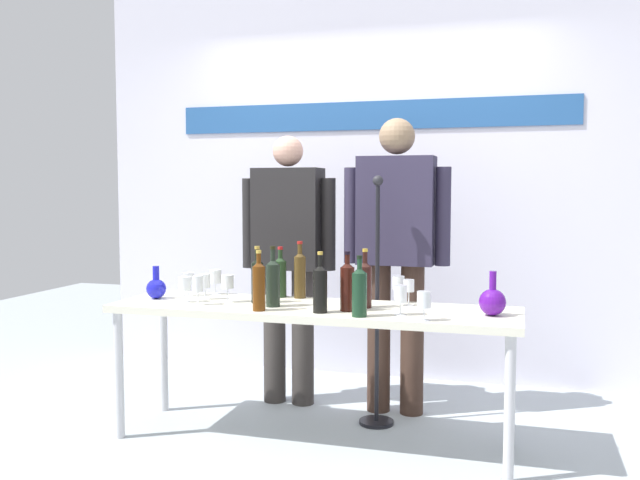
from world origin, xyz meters
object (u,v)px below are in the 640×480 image
Objects in this scene: wine_glass_right_1 at (398,283)px; wine_glass_left_4 at (205,282)px; wine_bottle_7 at (365,283)px; decanter_blue_right at (492,301)px; wine_glass_right_3 at (424,300)px; wine_glass_left_0 at (198,285)px; wine_glass_right_2 at (400,295)px; wine_glass_left_1 at (215,277)px; presenter_right at (396,244)px; wine_bottle_2 at (347,285)px; wine_bottle_3 at (320,287)px; wine_bottle_8 at (280,275)px; wine_bottle_1 at (273,281)px; decanter_blue_left at (156,288)px; wine_bottle_0 at (300,273)px; wine_bottle_5 at (359,290)px; wine_glass_left_2 at (185,284)px; wine_glass_left_5 at (227,282)px; display_table at (312,318)px; wine_bottle_6 at (257,279)px; presenter_left at (288,252)px; wine_glass_left_3 at (188,279)px; wine_glass_right_0 at (409,287)px; microphone_stand at (377,343)px.

wine_glass_left_4 is at bearing -169.79° from wine_glass_right_1.
decanter_blue_right is at bearing -4.00° from wine_bottle_7.
wine_bottle_7 reaches higher than wine_glass_right_3.
wine_glass_left_0 is 1.07× the size of wine_glass_right_2.
wine_glass_left_4 is at bearing 104.43° from wine_glass_left_0.
wine_glass_left_1 is at bearing 100.96° from wine_glass_left_0.
wine_glass_left_0 reaches higher than wine_glass_right_1.
presenter_right is 0.60m from wine_bottle_7.
decanter_blue_right reaches higher than wine_glass_left_1.
presenter_right reaches higher than wine_glass_right_3.
wine_bottle_2 is 0.15m from wine_bottle_3.
wine_bottle_2 is at bearing -122.47° from wine_glass_right_1.
wine_bottle_1 is at bearing -77.61° from wine_bottle_8.
decanter_blue_right reaches higher than wine_glass_right_1.
wine_glass_right_2 is at bearing -4.47° from decanter_blue_left.
wine_bottle_0 reaches higher than wine_glass_right_2.
wine_bottle_5 is 2.14× the size of wine_glass_left_2.
wine_glass_right_2 is (0.21, -0.16, -0.03)m from wine_bottle_7.
wine_glass_right_2 is at bearing -36.06° from wine_bottle_7.
wine_bottle_5 is 0.97× the size of wine_bottle_7.
wine_glass_right_2 is (0.98, -0.12, -0.01)m from wine_glass_left_5.
wine_bottle_6 reaches higher than display_table.
presenter_right is (-0.59, 0.62, 0.22)m from decanter_blue_right.
wine_bottle_8 is (0.08, -0.37, -0.10)m from presenter_left.
display_table is at bearing 144.69° from wine_bottle_5.
wine_bottle_3 reaches higher than wine_bottle_5.
wine_glass_left_3 is at bearing -175.14° from wine_glass_right_1.
display_table is at bearing 158.33° from wine_bottle_2.
wine_glass_right_0 is at bearing 90.62° from wine_glass_right_2.
wine_glass_right_1 is at bearing 113.23° from wine_glass_right_3.
wine_bottle_1 reaches higher than wine_glass_left_4.
wine_glass_left_1 is 1.22m from wine_glass_right_2.
wine_bottle_7 is 1.07× the size of wine_bottle_8.
wine_glass_left_4 is (-0.65, 0.05, 0.16)m from display_table.
wine_glass_right_3 is (0.20, -0.48, -0.01)m from wine_glass_right_1.
wine_glass_right_3 is at bearing -20.76° from display_table.
microphone_stand is (0.06, 0.45, -0.40)m from wine_bottle_2.
decanter_blue_right is at bearing -25.92° from presenter_left.
wine_glass_left_5 is at bearing -52.56° from wine_glass_left_1.
wine_bottle_5 reaches higher than wine_glass_left_0.
wine_bottle_7 is at bearing 48.16° from wine_bottle_3.
wine_glass_right_2 is at bearing 7.11° from wine_bottle_3.
presenter_right is 1.09m from wine_glass_left_1.
wine_bottle_2 is 2.07× the size of wine_glass_right_2.
display_table is at bearing -127.17° from microphone_stand.
wine_glass_right_1 is at bearing 15.32° from wine_glass_left_2.
wine_glass_left_2 is (-0.45, -0.31, -0.03)m from wine_bottle_8.
wine_bottle_8 is 2.07× the size of wine_glass_right_0.
wine_glass_left_0 is (-0.45, -0.38, -0.03)m from wine_bottle_0.
wine_glass_left_5 is (-0.17, -0.03, -0.02)m from wine_bottle_6.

